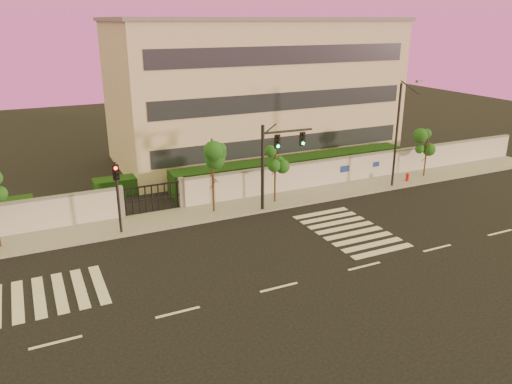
% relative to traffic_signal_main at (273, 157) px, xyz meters
% --- Properties ---
extents(ground, '(120.00, 120.00, 0.00)m').
position_rel_traffic_signal_main_xyz_m(ground, '(-4.45, -9.35, -3.67)').
color(ground, black).
rests_on(ground, ground).
extents(sidewalk, '(60.00, 3.00, 0.15)m').
position_rel_traffic_signal_main_xyz_m(sidewalk, '(-4.45, 1.15, -3.59)').
color(sidewalk, gray).
rests_on(sidewalk, ground).
extents(perimeter_wall, '(60.00, 0.36, 2.20)m').
position_rel_traffic_signal_main_xyz_m(perimeter_wall, '(-4.34, 2.65, -2.60)').
color(perimeter_wall, silver).
rests_on(perimeter_wall, ground).
extents(hedge_row, '(41.00, 4.25, 1.80)m').
position_rel_traffic_signal_main_xyz_m(hedge_row, '(-3.28, 5.39, -2.85)').
color(hedge_row, '#103612').
rests_on(hedge_row, ground).
extents(institutional_building, '(24.40, 12.40, 12.25)m').
position_rel_traffic_signal_main_xyz_m(institutional_building, '(4.55, 12.64, 2.49)').
color(institutional_building, beige).
rests_on(institutional_building, ground).
extents(road_markings, '(57.00, 7.62, 0.02)m').
position_rel_traffic_signal_main_xyz_m(road_markings, '(-6.03, -5.59, -3.66)').
color(road_markings, silver).
rests_on(road_markings, ground).
extents(street_tree_d, '(1.62, 1.29, 5.02)m').
position_rel_traffic_signal_main_xyz_m(street_tree_d, '(-3.79, 1.00, 0.03)').
color(street_tree_d, '#382314').
rests_on(street_tree_d, ground).
extents(street_tree_e, '(1.57, 1.25, 4.53)m').
position_rel_traffic_signal_main_xyz_m(street_tree_e, '(0.69, 0.94, -0.33)').
color(street_tree_e, '#382314').
rests_on(street_tree_e, ground).
extents(street_tree_f, '(1.46, 1.16, 3.74)m').
position_rel_traffic_signal_main_xyz_m(street_tree_f, '(14.32, 1.09, -0.91)').
color(street_tree_f, '#382314').
rests_on(street_tree_f, ground).
extents(traffic_signal_main, '(3.67, 0.42, 5.80)m').
position_rel_traffic_signal_main_xyz_m(traffic_signal_main, '(0.00, 0.00, 0.00)').
color(traffic_signal_main, black).
rests_on(traffic_signal_main, ground).
extents(traffic_signal_secondary, '(0.35, 0.34, 4.45)m').
position_rel_traffic_signal_main_xyz_m(traffic_signal_secondary, '(-9.99, 0.16, -0.84)').
color(traffic_signal_secondary, black).
rests_on(traffic_signal_secondary, ground).
extents(streetlight_east, '(0.49, 1.97, 8.18)m').
position_rel_traffic_signal_main_xyz_m(streetlight_east, '(10.34, 0.04, 0.76)').
color(streetlight_east, black).
rests_on(streetlight_east, ground).
extents(fire_hydrant, '(0.32, 0.30, 0.80)m').
position_rel_traffic_signal_main_xyz_m(fire_hydrant, '(12.14, 0.57, -3.27)').
color(fire_hydrant, red).
rests_on(fire_hydrant, ground).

